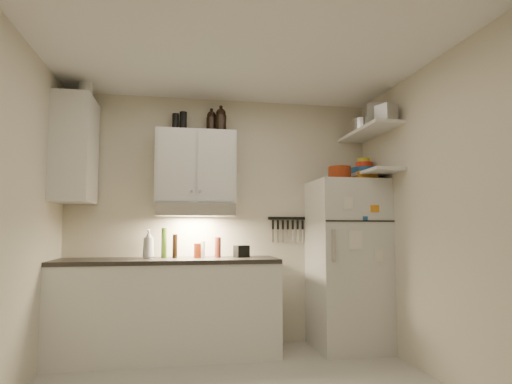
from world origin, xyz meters
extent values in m
cube|color=white|center=(0.00, 0.00, 2.61)|extent=(3.20, 3.00, 0.02)
cube|color=beige|center=(0.00, 1.51, 1.30)|extent=(3.20, 0.02, 2.60)
cube|color=beige|center=(1.61, 0.00, 1.30)|extent=(0.02, 3.00, 2.60)
cube|color=white|center=(-0.55, 1.20, 0.44)|extent=(2.10, 0.60, 0.88)
cube|color=#2B2825|center=(-0.55, 1.20, 0.90)|extent=(2.10, 0.62, 0.04)
cube|color=white|center=(-0.30, 1.33, 1.83)|extent=(0.80, 0.33, 0.75)
cube|color=white|center=(-1.44, 1.20, 1.95)|extent=(0.33, 0.55, 1.00)
cube|color=silver|center=(-0.30, 1.27, 1.39)|extent=(0.76, 0.46, 0.12)
cube|color=silver|center=(1.25, 1.16, 0.85)|extent=(0.70, 0.68, 1.70)
cube|color=white|center=(1.45, 1.02, 2.20)|extent=(0.30, 0.95, 0.03)
cube|color=white|center=(1.45, 1.02, 1.76)|extent=(0.30, 0.95, 0.03)
cube|color=black|center=(0.70, 1.49, 1.32)|extent=(0.42, 0.02, 0.03)
cylinder|color=maroon|center=(1.14, 1.04, 1.77)|extent=(0.26, 0.26, 0.13)
cube|color=orange|center=(1.40, 1.04, 1.74)|extent=(0.21, 0.26, 0.08)
cylinder|color=silver|center=(1.36, 1.11, 1.76)|extent=(0.08, 0.08, 0.11)
cylinder|color=silver|center=(1.50, 1.27, 2.30)|extent=(0.28, 0.28, 0.18)
cube|color=#AAAAAD|center=(1.49, 0.88, 2.33)|extent=(0.28, 0.26, 0.23)
cube|color=#AAAAAD|center=(1.45, 0.63, 2.29)|extent=(0.20, 0.20, 0.15)
cylinder|color=navy|center=(1.47, 1.26, 1.82)|extent=(0.22, 0.22, 0.09)
cylinder|color=red|center=(1.49, 1.22, 1.89)|extent=(0.17, 0.17, 0.05)
cylinder|color=gold|center=(1.49, 1.22, 1.94)|extent=(0.14, 0.14, 0.04)
cylinder|color=navy|center=(1.43, 1.08, 1.81)|extent=(0.31, 0.31, 0.06)
cylinder|color=black|center=(-0.43, 1.40, 2.31)|extent=(0.09, 0.09, 0.22)
cylinder|color=black|center=(-0.51, 1.40, 2.30)|extent=(0.08, 0.08, 0.20)
cylinder|color=silver|center=(-1.36, 1.18, 2.54)|extent=(0.16, 0.16, 0.18)
imported|color=white|center=(-0.74, 1.20, 1.08)|extent=(0.15, 0.15, 0.31)
cylinder|color=maroon|center=(-0.07, 1.27, 1.02)|extent=(0.08, 0.08, 0.20)
cylinder|color=#375816|center=(-0.60, 1.31, 1.07)|extent=(0.07, 0.07, 0.29)
cylinder|color=black|center=(-0.49, 1.25, 1.04)|extent=(0.06, 0.06, 0.23)
cylinder|color=silver|center=(-0.22, 1.31, 1.00)|extent=(0.06, 0.06, 0.16)
cylinder|color=maroon|center=(-0.27, 1.24, 0.99)|extent=(0.09, 0.09, 0.14)
cube|color=black|center=(0.17, 1.27, 0.98)|extent=(0.17, 0.15, 0.12)
camera|label=1|loc=(-0.46, -3.03, 1.20)|focal=30.00mm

